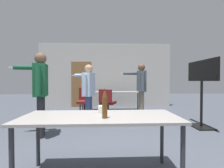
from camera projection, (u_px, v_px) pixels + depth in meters
The scene contains 11 objects.
back_wall at pixel (105, 75), 6.86m from camera, with size 5.96×0.12×2.89m.
conference_table_near at pixel (100, 122), 1.81m from camera, with size 1.87×0.70×0.76m.
conference_table_far at pixel (111, 93), 5.85m from camera, with size 2.39×0.68×0.76m.
tv_screen at pixel (202, 85), 3.78m from camera, with size 0.44×1.16×1.70m.
person_right_polo at pixel (141, 85), 4.83m from camera, with size 0.78×0.69×1.73m.
person_center_tall at pixel (88, 89), 3.95m from camera, with size 0.69×0.71×1.61m.
person_near_casual at pixel (40, 86), 3.15m from camera, with size 0.88×0.60×1.77m.
office_chair_mid_tucked at pixel (85, 103), 5.04m from camera, with size 0.52×0.56×0.94m.
office_chair_far_left at pixel (107, 104), 4.97m from camera, with size 0.61×0.65×0.91m.
beer_bottle at pixel (105, 104), 1.68m from camera, with size 0.06×0.06×0.35m.
drink_cup at pixel (101, 110), 1.93m from camera, with size 0.08×0.08×0.10m.
Camera 1 is at (0.01, -1.50, 1.18)m, focal length 24.00 mm.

